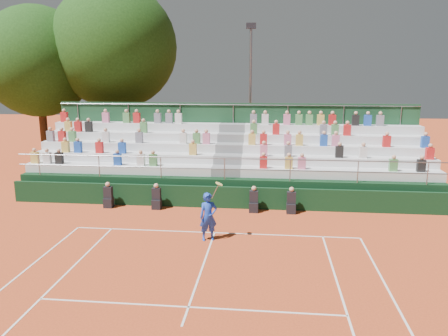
# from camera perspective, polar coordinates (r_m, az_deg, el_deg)

# --- Properties ---
(ground) EXTENTS (90.00, 90.00, 0.00)m
(ground) POSITION_cam_1_polar(r_m,az_deg,el_deg) (17.03, -1.24, -8.46)
(ground) COLOR #C34820
(ground) RESTS_ON ground
(courtside_wall) EXTENTS (20.00, 0.15, 1.00)m
(courtside_wall) POSITION_cam_1_polar(r_m,az_deg,el_deg) (19.89, -0.09, -3.85)
(courtside_wall) COLOR black
(courtside_wall) RESTS_ON ground
(line_officials) EXTENTS (8.68, 0.40, 1.19)m
(line_officials) POSITION_cam_1_polar(r_m,az_deg,el_deg) (19.59, -3.00, -4.19)
(line_officials) COLOR black
(line_officials) RESTS_ON ground
(grandstand) EXTENTS (20.00, 5.20, 4.40)m
(grandstand) POSITION_cam_1_polar(r_m,az_deg,el_deg) (22.87, 0.75, -0.20)
(grandstand) COLOR black
(grandstand) RESTS_ON ground
(tennis_player) EXTENTS (0.91, 0.63, 2.22)m
(tennis_player) POSITION_cam_1_polar(r_m,az_deg,el_deg) (16.06, -2.06, -6.36)
(tennis_player) COLOR #193EBE
(tennis_player) RESTS_ON ground
(tree_west) EXTENTS (7.11, 7.11, 10.29)m
(tree_west) POSITION_cam_1_polar(r_m,az_deg,el_deg) (31.54, -23.14, 12.62)
(tree_west) COLOR #322112
(tree_west) RESTS_ON ground
(tree_east) EXTENTS (8.05, 8.05, 11.71)m
(tree_east) POSITION_cam_1_polar(r_m,az_deg,el_deg) (30.31, -14.07, 15.10)
(tree_east) COLOR #322112
(tree_east) RESTS_ON ground
(floodlight_mast) EXTENTS (0.60, 0.25, 9.03)m
(floodlight_mast) POSITION_cam_1_polar(r_m,az_deg,el_deg) (28.15, 3.46, 10.63)
(floodlight_mast) COLOR gray
(floodlight_mast) RESTS_ON ground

